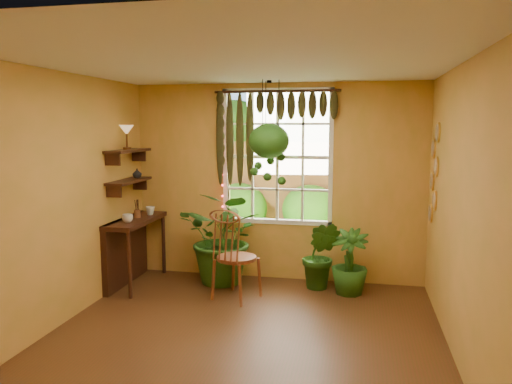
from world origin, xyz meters
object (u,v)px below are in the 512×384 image
(potted_plant_mid, at_px, (321,255))
(counter_ledge, at_px, (129,244))
(windsor_chair, at_px, (235,269))
(potted_plant_left, at_px, (225,237))
(hanging_basket, at_px, (269,144))

(potted_plant_mid, bearing_deg, counter_ledge, -173.52)
(counter_ledge, bearing_deg, windsor_chair, -11.29)
(potted_plant_left, distance_m, hanging_basket, 1.39)
(counter_ledge, xyz_separation_m, potted_plant_left, (1.27, 0.27, 0.08))
(potted_plant_left, height_order, hanging_basket, hanging_basket)
(windsor_chair, bearing_deg, counter_ledge, -168.43)
(counter_ledge, height_order, potted_plant_left, potted_plant_left)
(potted_plant_left, relative_size, hanging_basket, 0.94)
(potted_plant_mid, xyz_separation_m, hanging_basket, (-0.69, -0.03, 1.44))
(counter_ledge, relative_size, windsor_chair, 0.92)
(counter_ledge, bearing_deg, potted_plant_left, 12.16)
(windsor_chair, distance_m, potted_plant_left, 0.69)
(potted_plant_mid, bearing_deg, windsor_chair, -149.29)
(windsor_chair, height_order, potted_plant_mid, windsor_chair)
(potted_plant_mid, bearing_deg, potted_plant_left, -179.26)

